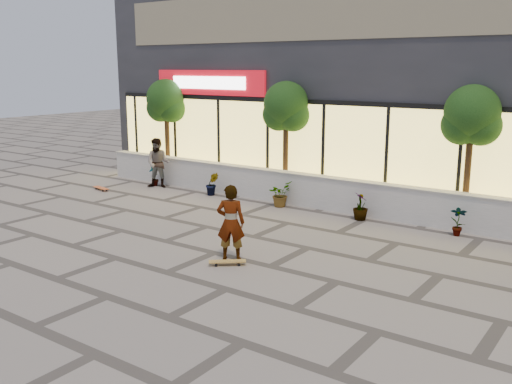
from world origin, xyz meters
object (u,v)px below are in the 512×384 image
Objects in this scene: tree_west at (166,103)px; skateboard_left at (101,188)px; skater_left at (158,163)px; skater_center at (231,223)px; tree_midwest at (286,109)px; skateboard_center at (227,262)px; tree_mideast at (472,119)px.

tree_west reaches higher than skateboard_left.
skater_center is at bearing -61.49° from skater_left.
tree_west is 2.64m from skater_left.
skateboard_left is at bearing -50.64° from skater_center.
skater_center is 8.59m from skater_left.
tree_midwest reaches higher than skateboard_center.
skater_left is at bearing 105.02° from skateboard_center.
skateboard_center is 9.38m from skateboard_left.
tree_west is at bearing 91.31° from skateboard_left.
skater_center is 2.28× the size of skateboard_center.
skateboard_left is (-1.36, -1.56, -0.83)m from skater_left.
tree_west is 4.62× the size of skateboard_left.
tree_west is at bearing 94.24° from skater_left.
skater_center reaches higher than skateboard_center.
tree_mideast is 7.44m from skater_center.
skateboard_left is at bearing -153.76° from tree_midwest.
tree_midwest is 7.66m from skateboard_center.
tree_midwest is 7.01m from skater_center.
skater_left is (-4.64, -1.40, -2.07)m from tree_midwest.
tree_midwest is 5.27m from skater_left.
skateboard_center is at bearing -38.86° from tree_west.
tree_west is 11.50m from tree_mideast.
skateboard_center is at bearing -62.78° from skater_left.
tree_west reaches higher than skater_center.
tree_mideast is at bearing -149.15° from skater_center.
tree_west is 10.87m from skateboard_center.
skateboard_left is at bearing -166.15° from tree_mideast.
tree_west and tree_mideast have the same top height.
tree_midwest is at bearing 37.15° from skateboard_left.
tree_west is 4.17m from skateboard_left.
tree_mideast reaches higher than skateboard_center.
tree_midwest reaches higher than skateboard_left.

